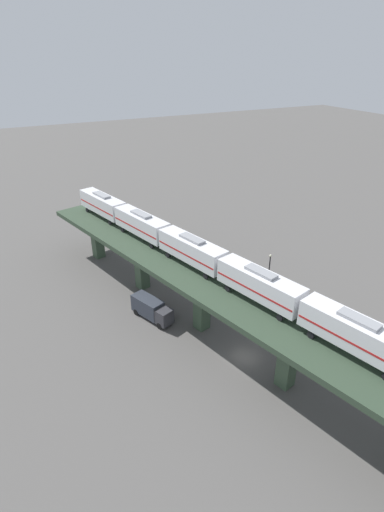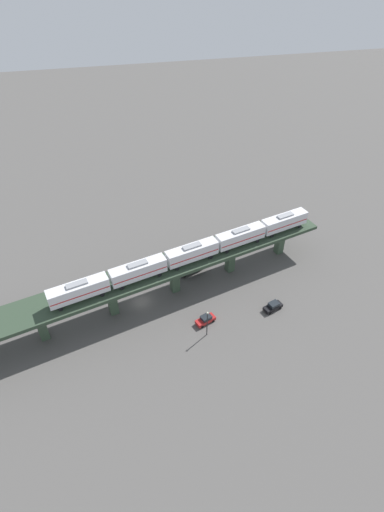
% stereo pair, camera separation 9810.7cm
% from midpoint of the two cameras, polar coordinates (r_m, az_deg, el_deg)
% --- Properties ---
extents(ground_plane, '(400.00, 400.00, 0.00)m').
position_cam_midpoint_polar(ground_plane, '(57.99, -40.10, -46.48)').
color(ground_plane, '#514F4C').
extents(elevated_viaduct, '(31.21, 91.17, 8.42)m').
position_cam_midpoint_polar(elevated_viaduct, '(51.80, -43.39, -43.41)').
color(elevated_viaduct, '#2C3D2C').
rests_on(elevated_viaduct, ground).
extents(subway_train, '(18.36, 61.11, 4.45)m').
position_cam_midpoint_polar(subway_train, '(54.99, -43.54, -30.19)').
color(subway_train, silver).
rests_on(subway_train, elevated_viaduct).
extents(street_car_black, '(3.08, 4.74, 1.89)m').
position_cam_midpoint_polar(street_car_black, '(69.52, -28.55, -23.50)').
color(street_car_black, black).
rests_on(street_car_black, ground).
extents(street_car_red, '(3.24, 4.75, 1.89)m').
position_cam_midpoint_polar(street_car_red, '(60.15, -27.95, -34.54)').
color(street_car_red, '#AD1E1E').
rests_on(street_car_red, ground).
extents(delivery_truck, '(4.66, 7.53, 3.20)m').
position_cam_midpoint_polar(delivery_truck, '(65.09, -46.12, -34.13)').
color(delivery_truck, '#333338').
rests_on(delivery_truck, ground).
extents(street_lamp, '(0.44, 0.44, 6.94)m').
position_cam_midpoint_polar(street_lamp, '(56.68, -24.86, -32.98)').
color(street_lamp, black).
rests_on(street_lamp, ground).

